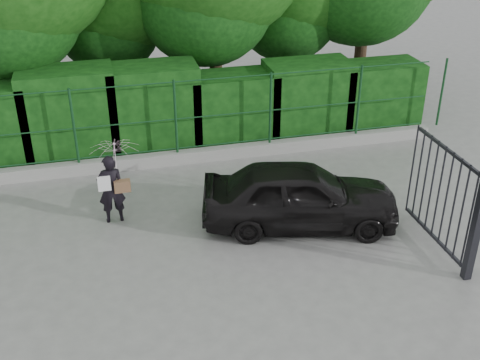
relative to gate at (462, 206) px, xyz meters
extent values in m
plane|color=gray|center=(-4.60, 0.72, -1.19)|extent=(80.00, 80.00, 0.00)
cube|color=#9E9E99|center=(-4.60, 5.22, -1.04)|extent=(14.00, 0.25, 0.30)
cylinder|color=#133F1D|center=(-6.50, 5.22, 0.01)|extent=(0.06, 0.06, 1.80)
cylinder|color=#133F1D|center=(-4.20, 5.22, 0.01)|extent=(0.06, 0.06, 1.80)
cylinder|color=#133F1D|center=(-1.90, 5.22, 0.01)|extent=(0.06, 0.06, 1.80)
cylinder|color=#133F1D|center=(0.40, 5.22, 0.01)|extent=(0.06, 0.06, 1.80)
cylinder|color=#133F1D|center=(2.70, 5.22, 0.01)|extent=(0.06, 0.06, 1.80)
cylinder|color=#133F1D|center=(-4.60, 5.22, -0.79)|extent=(13.60, 0.03, 0.03)
cylinder|color=#133F1D|center=(-4.60, 5.22, -0.04)|extent=(13.60, 0.03, 0.03)
cylinder|color=#133F1D|center=(-4.60, 5.22, 0.86)|extent=(13.60, 0.03, 0.03)
cube|color=black|center=(-6.60, 6.22, -0.07)|extent=(2.20, 1.20, 2.23)
cube|color=black|center=(-4.60, 6.22, -0.10)|extent=(2.20, 1.20, 2.17)
cube|color=black|center=(-2.60, 6.22, -0.29)|extent=(2.20, 1.20, 1.79)
cube|color=black|center=(-0.60, 6.22, -0.21)|extent=(2.20, 1.20, 1.96)
cube|color=black|center=(1.40, 6.22, -0.30)|extent=(2.20, 1.20, 1.78)
cylinder|color=black|center=(-7.60, 7.92, 1.06)|extent=(0.36, 0.36, 4.50)
cylinder|color=black|center=(-5.10, 9.22, 0.44)|extent=(0.36, 0.36, 3.25)
cylinder|color=black|center=(-2.60, 8.22, 0.94)|extent=(0.36, 0.36, 4.25)
cylinder|color=black|center=(-0.10, 8.92, 0.56)|extent=(0.36, 0.36, 3.50)
cylinder|color=black|center=(1.90, 8.52, 1.19)|extent=(0.36, 0.36, 4.75)
cube|color=#232329|center=(0.00, -0.48, -0.09)|extent=(0.14, 0.14, 2.20)
cube|color=#232329|center=(0.00, 0.67, -1.04)|extent=(0.05, 2.00, 0.06)
cube|color=#232329|center=(0.00, 0.67, 0.76)|extent=(0.05, 2.00, 0.06)
cylinder|color=#232329|center=(0.00, -0.28, -0.14)|extent=(0.04, 0.04, 1.90)
cylinder|color=#232329|center=(0.00, -0.03, -0.14)|extent=(0.04, 0.04, 1.90)
cylinder|color=#232329|center=(0.00, 0.22, -0.14)|extent=(0.04, 0.04, 1.90)
cylinder|color=#232329|center=(0.00, 0.47, -0.14)|extent=(0.04, 0.04, 1.90)
cylinder|color=#232329|center=(0.00, 0.72, -0.14)|extent=(0.04, 0.04, 1.90)
cylinder|color=#232329|center=(0.00, 0.97, -0.14)|extent=(0.04, 0.04, 1.90)
cylinder|color=#232329|center=(0.00, 1.22, -0.14)|extent=(0.04, 0.04, 1.90)
cylinder|color=#232329|center=(0.00, 1.47, -0.14)|extent=(0.04, 0.04, 1.90)
cylinder|color=#232329|center=(0.00, 1.72, -0.14)|extent=(0.04, 0.04, 1.90)
imported|color=black|center=(-5.86, 2.95, -0.46)|extent=(0.55, 0.37, 1.45)
imported|color=white|center=(-5.71, 3.00, 0.09)|extent=(0.96, 0.98, 0.88)
cube|color=brown|center=(-5.64, 2.87, -0.38)|extent=(0.32, 0.15, 0.24)
cube|color=white|center=(-5.98, 2.83, -0.26)|extent=(0.25, 0.02, 0.32)
imported|color=black|center=(-2.26, 1.92, -0.53)|extent=(4.11, 2.39, 1.31)
camera|label=1|loc=(-5.91, -7.76, 5.29)|focal=45.00mm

